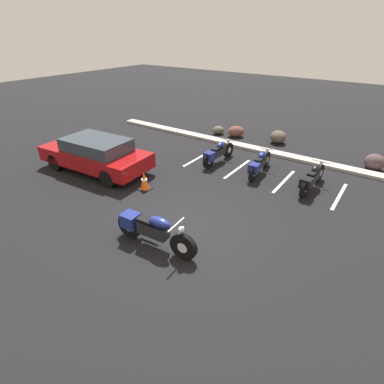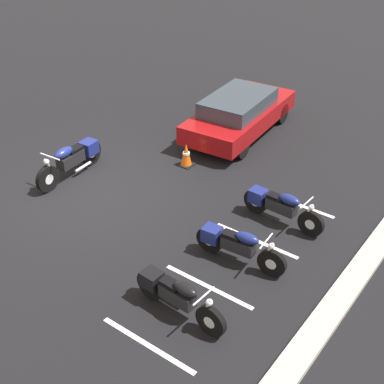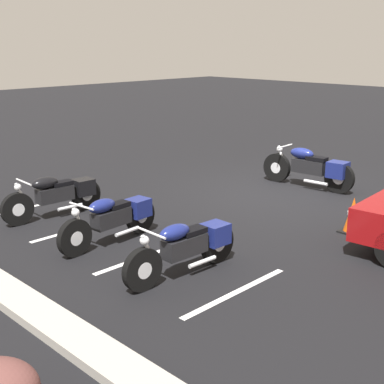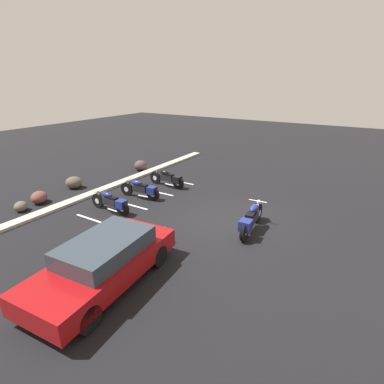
{
  "view_description": "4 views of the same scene",
  "coord_description": "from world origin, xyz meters",
  "px_view_note": "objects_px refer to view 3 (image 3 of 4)",
  "views": [
    {
      "loc": [
        3.98,
        -5.28,
        4.86
      ],
      "look_at": [
        -0.44,
        0.98,
        0.63
      ],
      "focal_mm": 28.0,
      "sensor_mm": 36.0,
      "label": 1
    },
    {
      "loc": [
        7.79,
        9.0,
        7.4
      ],
      "look_at": [
        -0.77,
        2.66,
        0.58
      ],
      "focal_mm": 50.0,
      "sensor_mm": 36.0,
      "label": 2
    },
    {
      "loc": [
        -6.91,
        9.7,
        3.34
      ],
      "look_at": [
        0.23,
        2.5,
        0.48
      ],
      "focal_mm": 50.0,
      "sensor_mm": 36.0,
      "label": 3
    },
    {
      "loc": [
        -9.54,
        -4.17,
        5.1
      ],
      "look_at": [
        0.37,
        1.91,
        0.74
      ],
      "focal_mm": 28.0,
      "sensor_mm": 36.0,
      "label": 4
    }
  ],
  "objects_px": {
    "parked_bike_2": "(58,194)",
    "traffic_cone": "(353,216)",
    "parked_bike_1": "(114,218)",
    "motorcycle_navy_featured": "(312,168)",
    "parked_bike_0": "(188,246)"
  },
  "relations": [
    {
      "from": "parked_bike_2",
      "to": "traffic_cone",
      "type": "xyz_separation_m",
      "value": [
        -4.62,
        -3.23,
        -0.13
      ]
    },
    {
      "from": "parked_bike_1",
      "to": "motorcycle_navy_featured",
      "type": "bearing_deg",
      "value": 170.74
    },
    {
      "from": "motorcycle_navy_featured",
      "to": "parked_bike_0",
      "type": "xyz_separation_m",
      "value": [
        -1.36,
        5.46,
        -0.05
      ]
    },
    {
      "from": "parked_bike_0",
      "to": "traffic_cone",
      "type": "distance_m",
      "value": 3.47
    },
    {
      "from": "motorcycle_navy_featured",
      "to": "parked_bike_1",
      "type": "xyz_separation_m",
      "value": [
        0.46,
        5.43,
        -0.05
      ]
    },
    {
      "from": "parked_bike_1",
      "to": "parked_bike_2",
      "type": "height_order",
      "value": "parked_bike_2"
    },
    {
      "from": "traffic_cone",
      "to": "parked_bike_0",
      "type": "bearing_deg",
      "value": 75.68
    },
    {
      "from": "parked_bike_0",
      "to": "parked_bike_1",
      "type": "xyz_separation_m",
      "value": [
        1.82,
        -0.03,
        -0.0
      ]
    },
    {
      "from": "parked_bike_0",
      "to": "motorcycle_navy_featured",
      "type": "bearing_deg",
      "value": -163.67
    },
    {
      "from": "parked_bike_1",
      "to": "parked_bike_2",
      "type": "bearing_deg",
      "value": -97.36
    },
    {
      "from": "motorcycle_navy_featured",
      "to": "parked_bike_0",
      "type": "bearing_deg",
      "value": 99.73
    },
    {
      "from": "parked_bike_0",
      "to": "parked_bike_2",
      "type": "xyz_separation_m",
      "value": [
        3.76,
        -0.13,
        0.0
      ]
    },
    {
      "from": "motorcycle_navy_featured",
      "to": "parked_bike_1",
      "type": "height_order",
      "value": "motorcycle_navy_featured"
    },
    {
      "from": "motorcycle_navy_featured",
      "to": "traffic_cone",
      "type": "xyz_separation_m",
      "value": [
        -2.22,
        2.11,
        -0.18
      ]
    },
    {
      "from": "motorcycle_navy_featured",
      "to": "parked_bike_2",
      "type": "xyz_separation_m",
      "value": [
        2.4,
        5.33,
        -0.05
      ]
    }
  ]
}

